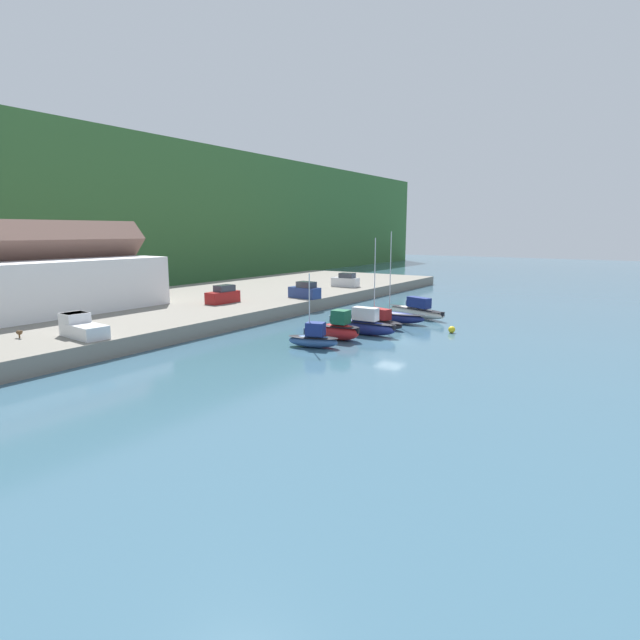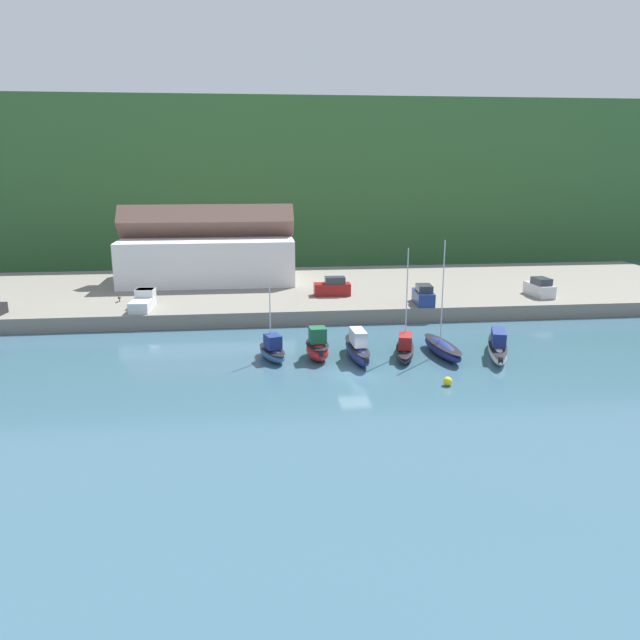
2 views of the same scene
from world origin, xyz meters
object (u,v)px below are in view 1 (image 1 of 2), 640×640
pickup_truck_1 (81,327)px  moored_boat_1 (339,329)px  moored_boat_5 (416,310)px  moored_boat_2 (363,325)px  moored_boat_3 (378,320)px  moored_boat_0 (314,338)px  parked_car_1 (305,291)px  parked_car_0 (223,295)px  parked_car_2 (346,281)px  mooring_buoy_0 (452,330)px  dog_on_quay (19,333)px  moored_boat_4 (394,317)px

pickup_truck_1 → moored_boat_1: bearing=-37.1°
moored_boat_5 → pickup_truck_1: size_ratio=1.77×
moored_boat_2 → moored_boat_3: bearing=5.1°
moored_boat_0 → parked_car_1: bearing=20.5°
moored_boat_5 → parked_car_0: (-11.89, 20.06, 1.57)m
moored_boat_5 → pickup_truck_1: pickup_truck_1 is taller
moored_boat_1 → moored_boat_5: size_ratio=0.50×
moored_boat_3 → moored_boat_5: size_ratio=1.10×
parked_car_2 → moored_boat_1: bearing=-154.6°
parked_car_1 → mooring_buoy_0: (-3.93, -21.16, -2.11)m
parked_car_1 → parked_car_2: 14.67m
parked_car_0 → moored_boat_3: bearing=-166.8°
moored_boat_5 → moored_boat_3: bearing=-168.4°
parked_car_2 → parked_car_1: bearing=-174.7°
mooring_buoy_0 → dog_on_quay: bearing=138.4°
moored_boat_0 → parked_car_0: bearing=50.2°
moored_boat_3 → moored_boat_2: bearing=-157.9°
parked_car_2 → moored_boat_4: bearing=-140.1°
moored_boat_3 → parked_car_1: bearing=83.0°
moored_boat_2 → mooring_buoy_0: (5.77, -7.06, -0.67)m
moored_boat_4 → dog_on_quay: 36.21m
moored_boat_4 → mooring_buoy_0: moored_boat_4 is taller
moored_boat_3 → pickup_truck_1: bearing=163.6°
moored_boat_3 → moored_boat_4: moored_boat_4 is taller
moored_boat_5 → moored_boat_1: bearing=-165.3°
moored_boat_0 → dog_on_quay: 24.23m
moored_boat_4 → parked_car_1: size_ratio=2.34×
moored_boat_5 → parked_car_1: (-2.66, 14.48, 1.57)m
parked_car_1 → parked_car_2: size_ratio=1.00×
dog_on_quay → mooring_buoy_0: (29.19, -25.95, -1.65)m
moored_boat_2 → moored_boat_0: bearing=170.6°
moored_boat_0 → moored_boat_3: size_ratio=0.69×
parked_car_0 → dog_on_quay: parked_car_0 is taller
moored_boat_2 → parked_car_1: parked_car_1 is taller
moored_boat_1 → moored_boat_2: bearing=-13.3°
mooring_buoy_0 → moored_boat_5: bearing=45.4°
moored_boat_0 → mooring_buoy_0: moored_boat_0 is taller
moored_boat_3 → moored_boat_0: bearing=-166.9°
parked_car_1 → mooring_buoy_0: bearing=-96.0°
parked_car_2 → dog_on_quay: bearing=172.5°
parked_car_1 → moored_boat_4: bearing=-94.1°
moored_boat_3 → moored_boat_4: bearing=9.7°
moored_boat_0 → mooring_buoy_0: size_ratio=9.42×
moored_boat_3 → dog_on_quay: moored_boat_3 is taller
moored_boat_2 → moored_boat_4: moored_boat_4 is taller
moored_boat_1 → moored_boat_3: size_ratio=0.46×
moored_boat_4 → pickup_truck_1: moored_boat_4 is taller
parked_car_1 → parked_car_2: same height
dog_on_quay → mooring_buoy_0: 39.10m
moored_boat_0 → mooring_buoy_0: (13.02, -7.95, -0.47)m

